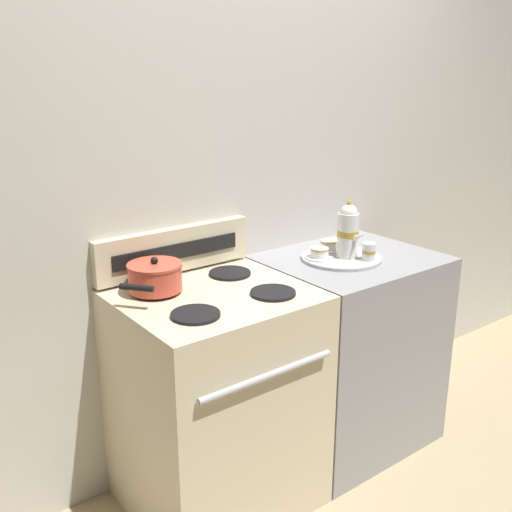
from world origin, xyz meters
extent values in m
plane|color=tan|center=(0.00, 0.00, 0.00)|extent=(6.00, 6.00, 0.00)
cube|color=beige|center=(0.00, 0.34, 1.10)|extent=(6.00, 0.05, 2.20)
cube|color=beige|center=(-0.38, 0.00, 0.46)|extent=(0.71, 0.62, 0.91)
cylinder|color=silver|center=(-0.38, -0.33, 0.71)|extent=(0.57, 0.02, 0.02)
cylinder|color=black|center=(-0.55, 0.14, 0.92)|extent=(0.17, 0.17, 0.01)
cylinder|color=black|center=(-0.21, 0.14, 0.92)|extent=(0.17, 0.17, 0.01)
cylinder|color=black|center=(-0.55, -0.14, 0.92)|extent=(0.17, 0.17, 0.01)
cylinder|color=black|center=(-0.21, -0.14, 0.92)|extent=(0.17, 0.17, 0.01)
cube|color=beige|center=(-0.38, 0.29, 1.01)|extent=(0.69, 0.05, 0.18)
cube|color=black|center=(-0.38, 0.26, 1.01)|extent=(0.57, 0.01, 0.06)
cube|color=#939399|center=(0.36, 0.00, 0.46)|extent=(0.75, 0.62, 0.91)
cylinder|color=#D14C38|center=(-0.55, 0.14, 0.97)|extent=(0.20, 0.20, 0.09)
cylinder|color=#D14C38|center=(-0.55, 0.14, 1.02)|extent=(0.21, 0.21, 0.01)
sphere|color=black|center=(-0.55, 0.14, 1.04)|extent=(0.03, 0.03, 0.03)
cylinder|color=black|center=(-0.67, 0.04, 0.99)|extent=(0.10, 0.11, 0.02)
cylinder|color=#B2B2B7|center=(0.30, 0.01, 0.92)|extent=(0.35, 0.35, 0.01)
cylinder|color=white|center=(0.31, -0.01, 1.02)|extent=(0.09, 0.09, 0.20)
cylinder|color=gold|center=(0.31, -0.01, 1.03)|extent=(0.09, 0.09, 0.03)
sphere|color=white|center=(0.31, -0.01, 1.12)|extent=(0.08, 0.08, 0.08)
sphere|color=gold|center=(0.31, -0.01, 1.17)|extent=(0.02, 0.02, 0.02)
cone|color=white|center=(0.31, -0.08, 1.03)|extent=(0.03, 0.07, 0.05)
cylinder|color=white|center=(0.20, 0.05, 0.93)|extent=(0.12, 0.12, 0.01)
cylinder|color=white|center=(0.20, 0.05, 0.95)|extent=(0.08, 0.08, 0.04)
cylinder|color=gold|center=(0.20, 0.05, 0.97)|extent=(0.08, 0.08, 0.01)
cylinder|color=white|center=(0.32, 0.11, 0.93)|extent=(0.12, 0.12, 0.01)
cylinder|color=white|center=(0.32, 0.11, 0.95)|extent=(0.08, 0.08, 0.04)
cylinder|color=gold|center=(0.32, 0.11, 0.97)|extent=(0.08, 0.08, 0.01)
cylinder|color=white|center=(0.36, -0.10, 0.96)|extent=(0.06, 0.06, 0.07)
cylinder|color=gold|center=(0.36, -0.10, 0.96)|extent=(0.06, 0.06, 0.01)
camera|label=1|loc=(-1.52, -1.76, 1.72)|focal=42.00mm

